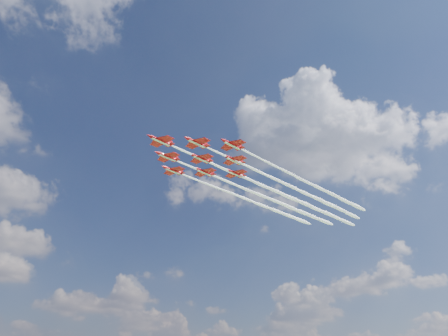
{
  "coord_description": "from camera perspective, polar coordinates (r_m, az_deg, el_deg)",
  "views": [
    {
      "loc": [
        -84.48,
        -124.69,
        4.0
      ],
      "look_at": [
        6.35,
        -4.93,
        73.41
      ],
      "focal_mm": 35.0,
      "sensor_mm": 36.0,
      "label": 1
    }
  ],
  "objects": [
    {
      "name": "jet_lead",
      "position": [
        177.78,
        3.26,
        -1.49
      ],
      "size": [
        97.53,
        20.25,
        2.7
      ],
      "rotation": [
        0.0,
        0.0,
        0.16
      ],
      "color": "red"
    },
    {
      "name": "jet_row4_starb",
      "position": [
        202.79,
        6.79,
        -4.36
      ],
      "size": [
        97.53,
        20.25,
        2.7
      ],
      "rotation": [
        0.0,
        0.0,
        0.16
      ],
      "color": "red"
    },
    {
      "name": "jet_row4_port",
      "position": [
        194.49,
        10.44,
        -3.2
      ],
      "size": [
        97.53,
        20.25,
        2.7
      ],
      "rotation": [
        0.0,
        0.0,
        0.16
      ],
      "color": "red"
    },
    {
      "name": "jet_tail",
      "position": [
        205.83,
        10.11,
        -4.45
      ],
      "size": [
        97.53,
        20.25,
        2.7
      ],
      "rotation": [
        0.0,
        0.0,
        0.16
      ],
      "color": "red"
    },
    {
      "name": "jet_row2_starb",
      "position": [
        189.05,
        3.32,
        -2.95
      ],
      "size": [
        97.53,
        20.25,
        2.7
      ],
      "rotation": [
        0.0,
        0.0,
        0.16
      ],
      "color": "red"
    },
    {
      "name": "jet_row2_port",
      "position": [
        180.13,
        7.1,
        -1.65
      ],
      "size": [
        97.53,
        20.25,
        2.7
      ],
      "rotation": [
        0.0,
        0.0,
        0.16
      ],
      "color": "red"
    },
    {
      "name": "jet_row3_starb",
      "position": [
        200.44,
        3.38,
        -4.24
      ],
      "size": [
        97.53,
        20.25,
        2.7
      ],
      "rotation": [
        0.0,
        0.0,
        0.16
      ],
      "color": "red"
    },
    {
      "name": "jet_row3_centre",
      "position": [
        191.4,
        6.93,
        -3.08
      ],
      "size": [
        97.53,
        20.25,
        2.7
      ],
      "rotation": [
        0.0,
        0.0,
        0.16
      ],
      "color": "red"
    },
    {
      "name": "jet_row3_port",
      "position": [
        183.26,
        10.82,
        -1.8
      ],
      "size": [
        97.53,
        20.25,
        2.7
      ],
      "rotation": [
        0.0,
        0.0,
        0.16
      ],
      "color": "red"
    }
  ]
}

